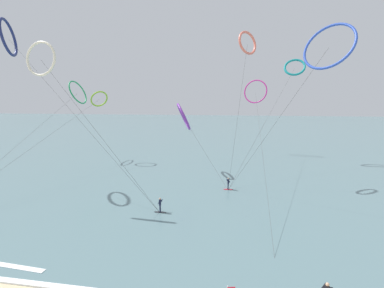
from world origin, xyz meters
name	(u,v)px	position (x,y,z in m)	size (l,w,h in m)	color
sea_water	(222,130)	(0.00, 105.20, 0.04)	(400.00, 200.00, 0.08)	slate
surfer_crimson	(228,184)	(3.99, 27.77, 0.82)	(1.40, 0.60, 1.70)	red
surfer_charcoal	(160,206)	(-3.35, 18.54, 0.82)	(1.40, 0.61, 1.70)	black
kite_lime	(99,99)	(-21.92, 42.86, 12.51)	(4.48, 36.40, 14.14)	#8CC62D
kite_cobalt	(329,46)	(13.85, 20.73, 17.83)	(12.71, 9.79, 20.28)	#2647B7
kite_emerald	(78,92)	(-27.13, 44.25, 13.85)	(3.98, 37.61, 16.27)	#199351
kite_ivory	(41,59)	(-17.05, 19.46, 17.04)	(15.75, 1.56, 19.06)	silver
kite_magenta	(255,92)	(9.30, 56.43, 14.19)	(5.54, 47.54, 16.91)	#CC288E
kite_violet	(184,117)	(-3.87, 36.86, 9.57)	(9.68, 11.83, 11.92)	purple
kite_navy	(8,38)	(-26.29, 25.94, 20.90)	(24.43, 10.03, 23.49)	navy
kite_teal	(295,67)	(16.24, 49.54, 18.72)	(14.60, 23.59, 20.57)	teal
kite_coral	(247,43)	(6.27, 33.36, 20.65)	(3.98, 7.30, 22.46)	#EA7260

